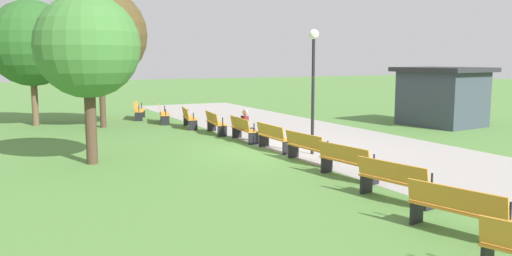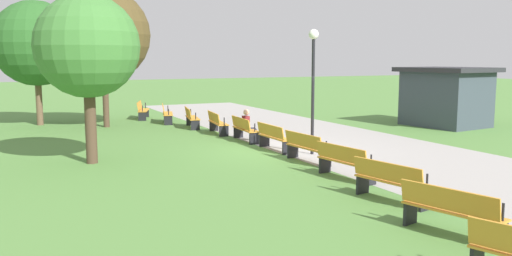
{
  "view_description": "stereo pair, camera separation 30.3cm",
  "coord_description": "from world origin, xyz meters",
  "px_view_note": "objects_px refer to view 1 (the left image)",
  "views": [
    {
      "loc": [
        15.25,
        -8.31,
        3.07
      ],
      "look_at": [
        0.0,
        -0.73,
        0.8
      ],
      "focal_mm": 36.82,
      "sensor_mm": 36.0,
      "label": 1
    },
    {
      "loc": [
        15.38,
        -8.03,
        3.07
      ],
      "look_at": [
        0.0,
        -0.73,
        0.8
      ],
      "focal_mm": 36.82,
      "sensor_mm": 36.0,
      "label": 2
    }
  ],
  "objects_px": {
    "bench_2": "(189,117)",
    "bench_7": "(347,161)",
    "tree_0": "(32,43)",
    "bench_5": "(274,136)",
    "bench_0": "(139,110)",
    "person_seated": "(247,124)",
    "lamp_post": "(313,68)",
    "bench_6": "(308,147)",
    "tree_2": "(88,47)",
    "bench_9": "(458,209)",
    "bench_1": "(163,113)",
    "tree_1": "(100,35)",
    "kiosk": "(442,96)",
    "bench_8": "(395,180)",
    "bench_3": "(215,122)",
    "bench_4": "(243,129)"
  },
  "relations": [
    {
      "from": "bench_0",
      "to": "person_seated",
      "type": "distance_m",
      "value": 9.06
    },
    {
      "from": "bench_5",
      "to": "tree_0",
      "type": "height_order",
      "value": "tree_0"
    },
    {
      "from": "bench_1",
      "to": "bench_7",
      "type": "height_order",
      "value": "same"
    },
    {
      "from": "person_seated",
      "to": "bench_9",
      "type": "bearing_deg",
      "value": -2.58
    },
    {
      "from": "bench_1",
      "to": "bench_6",
      "type": "relative_size",
      "value": 1.02
    },
    {
      "from": "bench_6",
      "to": "tree_0",
      "type": "bearing_deg",
      "value": -156.66
    },
    {
      "from": "lamp_post",
      "to": "kiosk",
      "type": "distance_m",
      "value": 9.95
    },
    {
      "from": "bench_1",
      "to": "tree_0",
      "type": "distance_m",
      "value": 6.62
    },
    {
      "from": "bench_3",
      "to": "lamp_post",
      "type": "bearing_deg",
      "value": 18.55
    },
    {
      "from": "bench_7",
      "to": "tree_1",
      "type": "xyz_separation_m",
      "value": [
        -13.08,
        -3.72,
        3.61
      ]
    },
    {
      "from": "bench_0",
      "to": "tree_2",
      "type": "bearing_deg",
      "value": -1.99
    },
    {
      "from": "person_seated",
      "to": "bench_7",
      "type": "bearing_deg",
      "value": 0.66
    },
    {
      "from": "bench_3",
      "to": "bench_9",
      "type": "relative_size",
      "value": 0.99
    },
    {
      "from": "bench_0",
      "to": "person_seated",
      "type": "relative_size",
      "value": 1.55
    },
    {
      "from": "bench_5",
      "to": "lamp_post",
      "type": "distance_m",
      "value": 2.68
    },
    {
      "from": "bench_5",
      "to": "bench_7",
      "type": "bearing_deg",
      "value": -3.71
    },
    {
      "from": "bench_9",
      "to": "tree_1",
      "type": "bearing_deg",
      "value": 174.35
    },
    {
      "from": "bench_7",
      "to": "bench_8",
      "type": "height_order",
      "value": "same"
    },
    {
      "from": "bench_5",
      "to": "tree_0",
      "type": "distance_m",
      "value": 12.97
    },
    {
      "from": "bench_4",
      "to": "tree_0",
      "type": "relative_size",
      "value": 0.32
    },
    {
      "from": "tree_0",
      "to": "bench_8",
      "type": "bearing_deg",
      "value": 19.09
    },
    {
      "from": "bench_2",
      "to": "bench_7",
      "type": "bearing_deg",
      "value": 13.03
    },
    {
      "from": "tree_2",
      "to": "kiosk",
      "type": "relative_size",
      "value": 1.2
    },
    {
      "from": "bench_1",
      "to": "bench_9",
      "type": "bearing_deg",
      "value": 14.9
    },
    {
      "from": "bench_5",
      "to": "bench_8",
      "type": "distance_m",
      "value": 6.74
    },
    {
      "from": "bench_6",
      "to": "tree_0",
      "type": "distance_m",
      "value": 14.83
    },
    {
      "from": "bench_3",
      "to": "person_seated",
      "type": "distance_m",
      "value": 2.32
    },
    {
      "from": "bench_6",
      "to": "bench_7",
      "type": "bearing_deg",
      "value": -9.29
    },
    {
      "from": "tree_1",
      "to": "kiosk",
      "type": "bearing_deg",
      "value": 66.14
    },
    {
      "from": "bench_5",
      "to": "bench_8",
      "type": "relative_size",
      "value": 0.97
    },
    {
      "from": "bench_8",
      "to": "person_seated",
      "type": "bearing_deg",
      "value": 164.2
    },
    {
      "from": "bench_0",
      "to": "bench_4",
      "type": "distance_m",
      "value": 8.98
    },
    {
      "from": "bench_8",
      "to": "person_seated",
      "type": "distance_m",
      "value": 8.94
    },
    {
      "from": "bench_2",
      "to": "tree_1",
      "type": "height_order",
      "value": "tree_1"
    },
    {
      "from": "tree_2",
      "to": "bench_7",
      "type": "bearing_deg",
      "value": 48.34
    },
    {
      "from": "bench_6",
      "to": "lamp_post",
      "type": "bearing_deg",
      "value": 138.21
    },
    {
      "from": "bench_6",
      "to": "bench_9",
      "type": "height_order",
      "value": "same"
    },
    {
      "from": "bench_1",
      "to": "kiosk",
      "type": "xyz_separation_m",
      "value": [
        6.52,
        11.18,
        0.89
      ]
    },
    {
      "from": "tree_1",
      "to": "lamp_post",
      "type": "relative_size",
      "value": 1.54
    },
    {
      "from": "bench_0",
      "to": "bench_7",
      "type": "height_order",
      "value": "same"
    },
    {
      "from": "person_seated",
      "to": "kiosk",
      "type": "relative_size",
      "value": 0.29
    },
    {
      "from": "bench_0",
      "to": "bench_2",
      "type": "height_order",
      "value": "same"
    },
    {
      "from": "bench_2",
      "to": "tree_0",
      "type": "bearing_deg",
      "value": -112.0
    },
    {
      "from": "tree_1",
      "to": "bench_6",
      "type": "bearing_deg",
      "value": 19.96
    },
    {
      "from": "bench_3",
      "to": "bench_6",
      "type": "bearing_deg",
      "value": 9.31
    },
    {
      "from": "bench_6",
      "to": "bench_7",
      "type": "height_order",
      "value": "same"
    },
    {
      "from": "bench_7",
      "to": "bench_9",
      "type": "distance_m",
      "value": 4.5
    },
    {
      "from": "person_seated",
      "to": "tree_2",
      "type": "bearing_deg",
      "value": -69.41
    },
    {
      "from": "bench_5",
      "to": "bench_6",
      "type": "relative_size",
      "value": 0.99
    },
    {
      "from": "bench_4",
      "to": "tree_0",
      "type": "distance_m",
      "value": 11.15
    }
  ]
}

